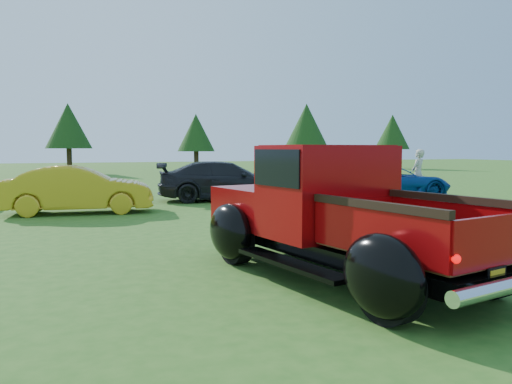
# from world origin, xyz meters

# --- Properties ---
(ground) EXTENTS (120.00, 120.00, 0.00)m
(ground) POSITION_xyz_m (0.00, 0.00, 0.00)
(ground) COLOR #2C5B1A
(ground) RESTS_ON ground
(tree_mid_left) EXTENTS (3.20, 3.20, 5.00)m
(tree_mid_left) POSITION_xyz_m (-3.00, 31.00, 3.38)
(tree_mid_left) COLOR #332114
(tree_mid_left) RESTS_ON ground
(tree_mid_right) EXTENTS (2.82, 2.82, 4.40)m
(tree_mid_right) POSITION_xyz_m (6.00, 30.00, 2.97)
(tree_mid_right) COLOR #332114
(tree_mid_right) RESTS_ON ground
(tree_east) EXTENTS (3.46, 3.46, 5.40)m
(tree_east) POSITION_xyz_m (15.00, 29.50, 3.66)
(tree_east) COLOR #332114
(tree_east) RESTS_ON ground
(tree_far_east) EXTENTS (3.07, 3.07, 4.80)m
(tree_far_east) POSITION_xyz_m (24.00, 30.50, 3.25)
(tree_far_east) COLOR #332114
(tree_far_east) RESTS_ON ground
(pickup_truck) EXTENTS (3.14, 5.29, 1.86)m
(pickup_truck) POSITION_xyz_m (0.35, -0.58, 0.88)
(pickup_truck) COLOR black
(pickup_truck) RESTS_ON ground
(show_car_yellow) EXTENTS (4.17, 1.83, 1.33)m
(show_car_yellow) POSITION_xyz_m (-2.88, 7.81, 0.67)
(show_car_yellow) COLOR gold
(show_car_yellow) RESTS_ON ground
(show_car_grey) EXTENTS (4.98, 2.82, 1.36)m
(show_car_grey) POSITION_xyz_m (1.99, 9.64, 0.68)
(show_car_grey) COLOR black
(show_car_grey) RESTS_ON ground
(show_car_blue) EXTENTS (4.51, 2.65, 1.18)m
(show_car_blue) POSITION_xyz_m (8.05, 8.48, 0.59)
(show_car_blue) COLOR navy
(show_car_blue) RESTS_ON ground
(spectator) EXTENTS (0.78, 0.69, 1.78)m
(spectator) POSITION_xyz_m (8.83, 7.99, 0.89)
(spectator) COLOR #B1AB99
(spectator) RESTS_ON ground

